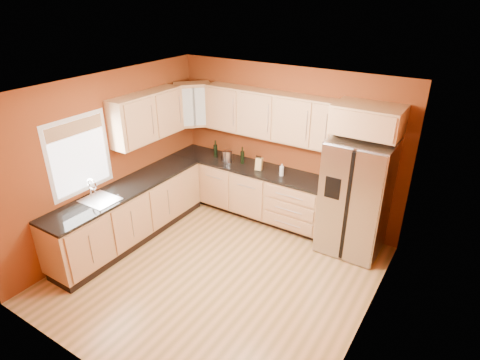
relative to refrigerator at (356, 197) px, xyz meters
The scene contains 23 objects.
floor 2.29m from the refrigerator, 129.72° to the right, with size 4.00×4.00×0.00m, color olive.
ceiling 2.72m from the refrigerator, 129.72° to the right, with size 4.00×4.00×0.00m, color white.
wall_back 1.46m from the refrigerator, 164.48° to the left, with size 4.00×0.04×2.60m, color brown.
wall_front 3.89m from the refrigerator, 110.43° to the right, with size 4.00×0.04×2.60m, color brown.
wall_left 3.75m from the refrigerator, 154.12° to the right, with size 0.04×4.00×2.60m, color brown.
wall_right 1.80m from the refrigerator, 68.20° to the right, with size 0.04×4.00×2.60m, color brown.
base_cabinets_back 1.95m from the refrigerator, behind, with size 2.90×0.60×0.88m, color tan.
base_cabinets_left 3.49m from the refrigerator, 151.95° to the right, with size 0.60×2.80×0.88m, color tan.
countertop_back 1.90m from the refrigerator, behind, with size 2.90×0.62×0.04m, color black.
countertop_left 3.45m from the refrigerator, 151.87° to the right, with size 0.62×2.80×0.04m, color black.
upper_cabinets_back 1.87m from the refrigerator, behind, with size 2.30×0.33×0.75m, color tan.
upper_cabinets_left 3.44m from the refrigerator, 164.22° to the right, with size 0.33×1.35×0.75m, color tan.
corner_upper_cabinet 3.16m from the refrigerator, behind, with size 0.62×0.33×0.75m, color tan.
over_fridge_cabinet 1.16m from the refrigerator, 90.00° to the left, with size 0.92×0.60×0.40m, color tan.
refrigerator is the anchor object (origin of this frame).
window 4.01m from the refrigerator, 147.46° to the right, with size 0.03×0.90×1.00m, color white.
sink_faucet 3.71m from the refrigerator, 145.05° to the right, with size 0.50×0.42×0.30m, color silver, non-canonical shape.
canister_left 2.33m from the refrigerator, behind, with size 0.11×0.11×0.18m, color silver.
canister_right 2.26m from the refrigerator, behind, with size 0.13×0.13×0.21m, color silver.
wine_bottle_a 2.60m from the refrigerator, behind, with size 0.07×0.07×0.31m, color black, non-canonical shape.
wine_bottle_b 2.04m from the refrigerator, behind, with size 0.07×0.07×0.30m, color black, non-canonical shape.
knife_block 1.66m from the refrigerator, behind, with size 0.10×0.09×0.21m, color tan.
soap_dispenser 1.24m from the refrigerator, behind, with size 0.07×0.07×0.20m, color silver.
Camera 1 is at (2.71, -3.67, 3.68)m, focal length 30.00 mm.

